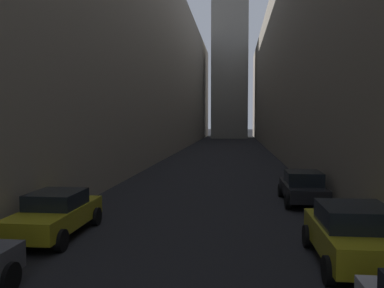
% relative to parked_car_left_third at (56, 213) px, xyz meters
% --- Properties ---
extents(ground_plane, '(264.00, 264.00, 0.00)m').
position_rel_parked_car_left_third_xyz_m(ground_plane, '(4.40, 30.45, -0.74)').
color(ground_plane, black).
extents(building_block_left, '(10.82, 108.00, 20.32)m').
position_rel_parked_car_left_third_xyz_m(building_block_left, '(-6.51, 32.45, 9.42)').
color(building_block_left, gray).
rests_on(building_block_left, ground).
extents(building_block_right, '(14.23, 108.00, 19.26)m').
position_rel_parked_car_left_third_xyz_m(building_block_right, '(17.02, 32.45, 8.89)').
color(building_block_right, '#756B5B').
rests_on(building_block_right, ground).
extents(parked_car_left_third, '(1.87, 4.18, 1.44)m').
position_rel_parked_car_left_third_xyz_m(parked_car_left_third, '(0.00, 0.00, 0.00)').
color(parked_car_left_third, '#A59919').
rests_on(parked_car_left_third, ground).
extents(parked_car_right_third, '(2.05, 3.96, 1.57)m').
position_rel_parked_car_left_third_xyz_m(parked_car_right_third, '(8.80, -1.65, 0.07)').
color(parked_car_right_third, '#A59919').
rests_on(parked_car_right_third, ground).
extents(parked_car_right_far, '(1.87, 4.03, 1.46)m').
position_rel_parked_car_left_third_xyz_m(parked_car_right_far, '(8.80, 6.14, 0.00)').
color(parked_car_right_far, black).
rests_on(parked_car_right_far, ground).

